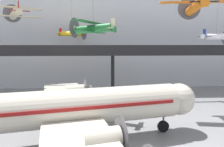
# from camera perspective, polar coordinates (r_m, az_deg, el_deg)

# --- Properties ---
(hangar_back_wall) EXTENTS (140.00, 3.00, 24.98)m
(hangar_back_wall) POSITION_cam_1_polar(r_m,az_deg,el_deg) (50.11, -0.26, 10.85)
(hangar_back_wall) COLOR silver
(hangar_back_wall) RESTS_ON ground
(mezzanine_walkway) EXTENTS (110.00, 3.20, 9.60)m
(mezzanine_walkway) POSITION_cam_1_polar(r_m,az_deg,el_deg) (42.49, 0.27, 5.25)
(mezzanine_walkway) COLOR black
(mezzanine_walkway) RESTS_ON ground
(airliner_silver_main) EXTENTS (29.83, 34.45, 10.63)m
(airliner_silver_main) POSITION_cam_1_polar(r_m,az_deg,el_deg) (21.97, -13.23, -9.04)
(airliner_silver_main) COLOR beige
(airliner_silver_main) RESTS_ON ground
(suspended_plane_green_biplane) EXTENTS (6.56, 7.54, 9.60)m
(suspended_plane_green_biplane) POSITION_cam_1_polar(r_m,az_deg,el_deg) (29.80, -4.98, 11.64)
(suspended_plane_green_biplane) COLOR #1E6B33
(suspended_plane_white_twin) EXTENTS (6.81, 7.93, 10.64)m
(suspended_plane_white_twin) POSITION_cam_1_polar(r_m,az_deg,el_deg) (44.15, 25.54, 8.61)
(suspended_plane_white_twin) COLOR silver
(suspended_plane_yellow_lowwing) EXTENTS (5.98, 6.97, 9.64)m
(suspended_plane_yellow_lowwing) POSITION_cam_1_polar(r_m,az_deg,el_deg) (44.92, -10.42, 10.13)
(suspended_plane_yellow_lowwing) COLOR yellow
(suspended_plane_orange_highwing) EXTENTS (9.30, 7.63, 7.03)m
(suspended_plane_orange_highwing) POSITION_cam_1_polar(r_m,az_deg,el_deg) (31.92, 21.05, 16.18)
(suspended_plane_orange_highwing) COLOR orange
(suspended_plane_cream_biplane) EXTENTS (8.71, 7.78, 6.66)m
(suspended_plane_cream_biplane) POSITION_cam_1_polar(r_m,az_deg,el_deg) (42.26, -23.93, 14.30)
(suspended_plane_cream_biplane) COLOR beige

